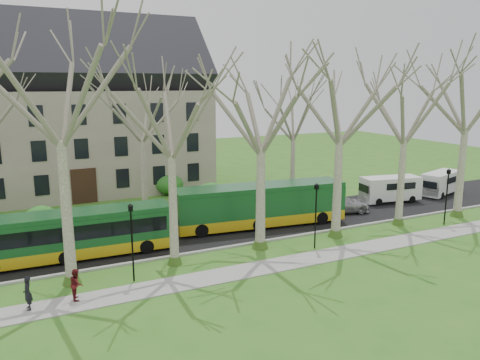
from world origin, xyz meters
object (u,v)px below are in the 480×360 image
object	(u,v)px
bus_lead	(74,234)
pedestrian_a	(28,293)
van_a	(390,189)
pedestrian_b	(76,284)
van_b	(441,183)
bus_follow	(261,205)
sedan	(338,203)

from	to	relation	value
bus_lead	pedestrian_a	distance (m)	6.92
van_a	pedestrian_b	world-z (taller)	van_a
bus_lead	van_a	size ratio (longest dim) A/B	2.25
pedestrian_a	van_a	bearing A→B (deg)	97.71
bus_lead	van_b	size ratio (longest dim) A/B	2.36
bus_follow	bus_lead	bearing A→B (deg)	-170.11
bus_lead	van_a	xyz separation A→B (m)	(27.60, 2.05, -0.34)
van_b	pedestrian_b	world-z (taller)	van_b
sedan	van_a	world-z (taller)	van_a
bus_follow	van_b	world-z (taller)	bus_follow
bus_lead	bus_follow	xyz separation A→B (m)	(13.54, 0.83, 0.13)
bus_lead	pedestrian_b	size ratio (longest dim) A/B	7.60
bus_lead	sedan	bearing A→B (deg)	5.53
sedan	van_b	size ratio (longest dim) A/B	1.03
bus_follow	van_a	xyz separation A→B (m)	(14.06, 1.21, -0.47)
van_a	bus_follow	bearing A→B (deg)	-165.08
bus_lead	pedestrian_a	world-z (taller)	bus_lead
van_a	van_b	size ratio (longest dim) A/B	1.05
van_b	pedestrian_b	bearing A→B (deg)	175.52
bus_lead	pedestrian_b	xyz separation A→B (m)	(-0.64, -6.12, -0.71)
bus_lead	sedan	xyz separation A→B (m)	(21.22, 1.29, -0.75)
pedestrian_a	pedestrian_b	world-z (taller)	pedestrian_a
pedestrian_b	sedan	bearing A→B (deg)	-66.07
pedestrian_b	van_b	bearing A→B (deg)	-71.48
bus_lead	van_b	distance (m)	34.21
pedestrian_b	pedestrian_a	bearing A→B (deg)	98.69
bus_lead	bus_follow	bearing A→B (deg)	5.58
sedan	van_a	size ratio (longest dim) A/B	0.98
bus_follow	van_b	bearing A→B (deg)	9.91
sedan	pedestrian_b	distance (m)	23.08
sedan	bus_lead	bearing A→B (deg)	109.88
bus_lead	bus_follow	distance (m)	13.57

